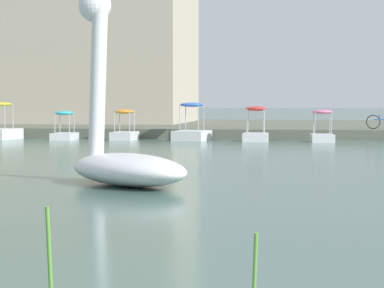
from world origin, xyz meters
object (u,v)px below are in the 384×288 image
swan_boat (121,144)px  pedal_boat_pink (322,131)px  pedal_boat_cyan (65,130)px  bicycle_parked (384,122)px  pedal_boat_red (256,130)px  pedal_boat_blue (192,130)px  pedal_boat_orange (125,130)px

swan_boat → pedal_boat_pink: 18.73m
pedal_boat_cyan → bicycle_parked: (14.34, 3.26, 0.35)m
pedal_boat_pink → pedal_boat_red: pedal_boat_red is taller
pedal_boat_blue → pedal_boat_cyan: size_ratio=1.21×
pedal_boat_pink → pedal_boat_orange: pedal_boat_pink is taller
pedal_boat_orange → pedal_boat_cyan: size_ratio=0.97×
pedal_boat_red → pedal_boat_blue: 2.89m
pedal_boat_red → swan_boat: bearing=-93.9°
swan_boat → bicycle_parked: swan_boat is taller
pedal_boat_red → pedal_boat_blue: pedal_boat_blue is taller
swan_boat → pedal_boat_blue: swan_boat is taller
pedal_boat_blue → bicycle_parked: 9.07m
swan_boat → bicycle_parked: bearing=72.3°
swan_boat → pedal_boat_pink: swan_boat is taller
pedal_boat_red → pedal_boat_orange: size_ratio=1.02×
pedal_boat_pink → bicycle_parked: size_ratio=1.10×
pedal_boat_pink → pedal_boat_orange: bearing=177.3°
pedal_boat_orange → pedal_boat_cyan: (-2.75, -0.15, -0.01)m
swan_boat → pedal_boat_pink: (4.11, 18.27, -0.36)m
swan_boat → pedal_boat_cyan: 19.95m
pedal_boat_blue → pedal_boat_cyan: pedal_boat_blue is taller
pedal_boat_blue → pedal_boat_cyan: bearing=-177.4°
bicycle_parked → pedal_boat_red: bearing=-149.1°
bicycle_parked → pedal_boat_cyan: bearing=-167.2°
pedal_boat_blue → pedal_boat_cyan: (-5.79, -0.26, -0.02)m
pedal_boat_cyan → pedal_boat_pink: bearing=-1.3°
pedal_boat_red → pedal_boat_orange: pedal_boat_red is taller
pedal_boat_pink → pedal_boat_orange: size_ratio=1.02×
pedal_boat_blue → bicycle_parked: pedal_boat_blue is taller
swan_boat → pedal_boat_cyan: swan_boat is taller
pedal_boat_cyan → bicycle_parked: bearing=12.8°
pedal_boat_blue → pedal_boat_red: bearing=-7.9°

